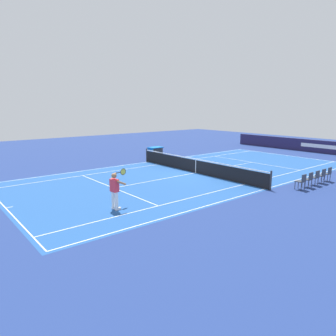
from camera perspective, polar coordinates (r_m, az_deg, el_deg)
ground_plane at (r=21.40m, az=5.12°, el=-0.88°), size 60.00×60.00×0.00m
court_slab at (r=21.40m, az=5.12°, el=-0.88°), size 24.20×11.40×0.00m
court_line_markings at (r=21.40m, az=5.12°, el=-0.87°), size 23.85×11.05×0.01m
tennis_net at (r=21.30m, az=5.14°, el=0.41°), size 0.10×11.70×1.08m
stadium_barrier at (r=34.23m, az=24.60°, el=3.75°), size 0.26×17.00×1.23m
tennis_player_near at (r=13.81m, az=-9.71°, el=-3.82°), size 1.03×0.81×1.70m
tennis_ball at (r=21.02m, az=13.29°, el=-1.27°), size 0.07×0.07×0.07m
spectator_chair_0 at (r=21.15m, az=27.28°, el=-0.81°), size 0.44×0.44×0.88m
spectator_chair_1 at (r=20.45m, az=26.40°, el=-1.11°), size 0.44×0.44×0.88m
spectator_chair_2 at (r=19.75m, az=25.45°, el=-1.43°), size 0.44×0.44×0.88m
spectator_chair_3 at (r=19.06m, az=24.44°, el=-1.77°), size 0.44×0.44×0.88m
spectator_chair_4 at (r=18.38m, az=23.35°, el=-2.14°), size 0.44×0.44×0.88m
equipment_cart_tarped at (r=28.31m, az=-2.34°, el=3.03°), size 1.25×0.84×0.85m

